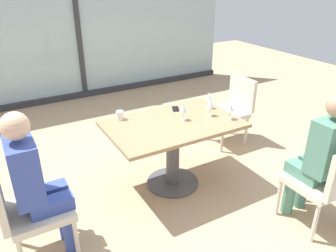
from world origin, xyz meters
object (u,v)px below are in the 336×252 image
at_px(cell_phone_on_table, 176,109).
at_px(wine_glass_0, 183,108).
at_px(wine_glass_1, 209,97).
at_px(wine_glass_3, 230,107).
at_px(coffee_cup, 120,115).
at_px(chair_front_right, 327,180).
at_px(person_side_end, 36,180).
at_px(chair_side_end, 25,207).
at_px(person_front_right, 321,154).
at_px(dining_table_main, 173,139).
at_px(chair_far_right, 232,106).
at_px(wine_glass_2, 210,104).

bearing_deg(cell_phone_on_table, wine_glass_0, -80.79).
bearing_deg(wine_glass_0, wine_glass_1, 17.52).
height_order(wine_glass_3, coffee_cup, wine_glass_3).
height_order(chair_front_right, person_side_end, person_side_end).
xyz_separation_m(chair_side_end, coffee_cup, (1.05, 0.66, 0.28)).
distance_m(chair_front_right, person_front_right, 0.23).
distance_m(wine_glass_0, wine_glass_3, 0.48).
height_order(dining_table_main, wine_glass_0, wine_glass_0).
distance_m(chair_side_end, wine_glass_0, 1.68).
distance_m(wine_glass_1, cell_phone_on_table, 0.39).
xyz_separation_m(dining_table_main, chair_front_right, (0.80, -1.23, -0.05)).
distance_m(chair_far_right, coffee_cup, 1.65).
bearing_deg(wine_glass_3, wine_glass_0, 152.78).
bearing_deg(cell_phone_on_table, wine_glass_3, -30.03).
bearing_deg(wine_glass_3, chair_far_right, 47.23).
distance_m(wine_glass_3, coffee_cup, 1.12).
height_order(wine_glass_1, cell_phone_on_table, wine_glass_1).
distance_m(wine_glass_0, wine_glass_2, 0.31).
bearing_deg(coffee_cup, wine_glass_2, -23.89).
bearing_deg(chair_far_right, person_side_end, -162.55).
height_order(chair_side_end, coffee_cup, chair_side_end).
bearing_deg(dining_table_main, wine_glass_0, 3.44).
bearing_deg(chair_side_end, person_side_end, 0.00).
xyz_separation_m(wine_glass_1, coffee_cup, (-0.97, 0.20, -0.09)).
bearing_deg(wine_glass_1, wine_glass_2, -122.14).
bearing_deg(dining_table_main, coffee_cup, 141.72).
distance_m(chair_far_right, person_side_end, 2.70).
relative_size(dining_table_main, chair_front_right, 1.53).
relative_size(chair_far_right, wine_glass_1, 4.70).
bearing_deg(person_side_end, cell_phone_on_table, 21.16).
bearing_deg(dining_table_main, wine_glass_2, -5.32).
height_order(chair_far_right, person_side_end, person_side_end).
xyz_separation_m(chair_far_right, wine_glass_3, (-0.64, -0.70, 0.37)).
xyz_separation_m(chair_front_right, wine_glass_3, (-0.25, 1.02, 0.37)).
distance_m(chair_side_end, person_front_right, 2.43).
bearing_deg(chair_far_right, cell_phone_on_table, -168.78).
distance_m(person_front_right, cell_phone_on_table, 1.53).
distance_m(dining_table_main, chair_far_right, 1.29).
relative_size(dining_table_main, wine_glass_3, 7.18).
bearing_deg(chair_far_right, wine_glass_1, -152.18).
relative_size(chair_side_end, wine_glass_2, 4.70).
relative_size(person_side_end, wine_glass_1, 6.81).
distance_m(dining_table_main, chair_front_right, 1.47).
xyz_separation_m(dining_table_main, person_side_end, (-1.37, -0.32, 0.15)).
relative_size(person_side_end, wine_glass_0, 6.81).
bearing_deg(dining_table_main, person_side_end, -166.79).
relative_size(person_side_end, wine_glass_3, 6.81).
distance_m(chair_far_right, wine_glass_1, 0.83).
bearing_deg(chair_far_right, wine_glass_0, -155.99).
distance_m(chair_front_right, cell_phone_on_table, 1.65).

